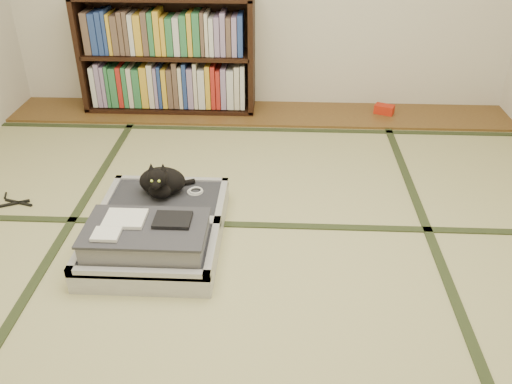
{
  "coord_description": "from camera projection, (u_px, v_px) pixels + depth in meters",
  "views": [
    {
      "loc": [
        0.17,
        -2.11,
        1.72
      ],
      "look_at": [
        0.05,
        0.35,
        0.25
      ],
      "focal_mm": 38.0,
      "sensor_mm": 36.0,
      "label": 1
    }
  ],
  "objects": [
    {
      "name": "floor",
      "position": [
        243.0,
        271.0,
        2.7
      ],
      "size": [
        4.5,
        4.5,
        0.0
      ],
      "primitive_type": "plane",
      "color": "tan",
      "rests_on": "ground"
    },
    {
      "name": "wood_strip",
      "position": [
        260.0,
        114.0,
        4.41
      ],
      "size": [
        4.0,
        0.5,
        0.02
      ],
      "primitive_type": "cube",
      "color": "brown",
      "rests_on": "ground"
    },
    {
      "name": "red_item",
      "position": [
        384.0,
        109.0,
        4.37
      ],
      "size": [
        0.17,
        0.14,
        0.07
      ],
      "primitive_type": "cube",
      "rotation": [
        0.0,
        0.0,
        -0.41
      ],
      "color": "red",
      "rests_on": "wood_strip"
    },
    {
      "name": "tatami_borders",
      "position": [
        249.0,
        216.0,
        3.12
      ],
      "size": [
        4.0,
        4.5,
        0.01
      ],
      "color": "#2D381E",
      "rests_on": "ground"
    },
    {
      "name": "bookcase",
      "position": [
        168.0,
        56.0,
        4.27
      ],
      "size": [
        1.37,
        0.31,
        0.92
      ],
      "color": "black",
      "rests_on": "wood_strip"
    },
    {
      "name": "suitcase",
      "position": [
        156.0,
        230.0,
        2.83
      ],
      "size": [
        0.67,
        0.9,
        0.26
      ],
      "color": "silver",
      "rests_on": "floor"
    },
    {
      "name": "cat",
      "position": [
        162.0,
        182.0,
        3.02
      ],
      "size": [
        0.3,
        0.3,
        0.24
      ],
      "color": "black",
      "rests_on": "suitcase"
    },
    {
      "name": "cable_coil",
      "position": [
        195.0,
        191.0,
        3.09
      ],
      "size": [
        0.09,
        0.09,
        0.02
      ],
      "color": "white",
      "rests_on": "suitcase"
    }
  ]
}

